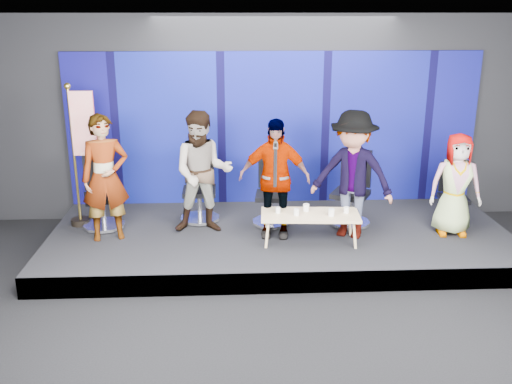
% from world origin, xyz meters
% --- Properties ---
extents(ground, '(10.00, 10.00, 0.00)m').
position_xyz_m(ground, '(0.00, 0.00, 0.00)').
color(ground, black).
rests_on(ground, ground).
extents(room_walls, '(10.02, 8.02, 3.51)m').
position_xyz_m(room_walls, '(0.00, 0.00, 2.43)').
color(room_walls, black).
rests_on(room_walls, ground).
extents(riser, '(7.00, 3.00, 0.30)m').
position_xyz_m(riser, '(0.00, 2.50, 0.15)').
color(riser, black).
rests_on(riser, ground).
extents(backdrop, '(7.00, 0.08, 2.60)m').
position_xyz_m(backdrop, '(0.00, 3.95, 1.60)').
color(backdrop, '#0B064E').
rests_on(backdrop, riser).
extents(chair_a, '(0.80, 0.80, 1.15)m').
position_xyz_m(chair_a, '(-2.75, 2.81, 0.68)').
color(chair_a, silver).
rests_on(chair_a, riser).
extents(panelist_a, '(0.77, 0.61, 1.86)m').
position_xyz_m(panelist_a, '(-2.56, 2.33, 1.23)').
color(panelist_a, black).
rests_on(panelist_a, riser).
extents(chair_b, '(0.65, 0.65, 1.15)m').
position_xyz_m(chair_b, '(-1.25, 3.05, 0.68)').
color(chair_b, silver).
rests_on(chair_b, riser).
extents(panelist_b, '(0.91, 0.71, 1.86)m').
position_xyz_m(panelist_b, '(-1.17, 2.55, 1.23)').
color(panelist_b, black).
rests_on(panelist_b, riser).
extents(chair_c, '(0.69, 0.69, 1.10)m').
position_xyz_m(chair_c, '(-0.10, 2.83, 0.66)').
color(chair_c, silver).
rests_on(chair_c, riser).
extents(panelist_c, '(1.09, 0.56, 1.78)m').
position_xyz_m(panelist_c, '(-0.11, 2.32, 1.19)').
color(panelist_c, black).
rests_on(panelist_c, riser).
extents(chair_d, '(0.89, 0.89, 1.17)m').
position_xyz_m(chair_d, '(1.14, 2.75, 0.68)').
color(chair_d, silver).
rests_on(chair_d, riser).
extents(panelist_d, '(1.41, 1.19, 1.90)m').
position_xyz_m(panelist_d, '(1.03, 2.25, 1.25)').
color(panelist_d, black).
rests_on(panelist_d, riser).
extents(chair_e, '(0.60, 0.60, 0.95)m').
position_xyz_m(chair_e, '(2.76, 2.73, 0.61)').
color(chair_e, silver).
rests_on(chair_e, riser).
extents(panelist_e, '(0.81, 0.58, 1.55)m').
position_xyz_m(panelist_e, '(2.58, 2.27, 1.07)').
color(panelist_e, black).
rests_on(panelist_e, riser).
extents(coffee_table, '(1.45, 0.69, 0.43)m').
position_xyz_m(coffee_table, '(0.39, 2.04, 0.70)').
color(coffee_table, tan).
rests_on(coffee_table, riser).
extents(mug_a, '(0.07, 0.07, 0.08)m').
position_xyz_m(mug_a, '(-0.07, 2.09, 0.78)').
color(mug_a, silver).
rests_on(mug_a, coffee_table).
extents(mug_b, '(0.08, 0.08, 0.09)m').
position_xyz_m(mug_b, '(0.18, 1.98, 0.78)').
color(mug_b, silver).
rests_on(mug_b, coffee_table).
extents(mug_c, '(0.09, 0.09, 0.11)m').
position_xyz_m(mug_c, '(0.35, 2.15, 0.79)').
color(mug_c, silver).
rests_on(mug_c, coffee_table).
extents(mug_d, '(0.09, 0.09, 0.11)m').
position_xyz_m(mug_d, '(0.68, 1.93, 0.79)').
color(mug_d, silver).
rests_on(mug_d, coffee_table).
extents(mug_e, '(0.08, 0.08, 0.09)m').
position_xyz_m(mug_e, '(0.92, 2.04, 0.78)').
color(mug_e, silver).
rests_on(mug_e, coffee_table).
extents(flag_stand, '(0.51, 0.30, 2.23)m').
position_xyz_m(flag_stand, '(-3.02, 2.90, 1.48)').
color(flag_stand, black).
rests_on(flag_stand, riser).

